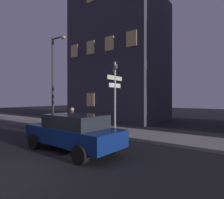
{
  "coord_description": "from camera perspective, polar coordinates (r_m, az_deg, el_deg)",
  "views": [
    {
      "loc": [
        5.22,
        -2.36,
        2.1
      ],
      "look_at": [
        -0.92,
        6.17,
        2.05
      ],
      "focal_mm": 29.33,
      "sensor_mm": 36.0,
      "label": 1
    }
  ],
  "objects": [
    {
      "name": "ground_plane",
      "position": [
        6.1,
        -29.84,
        -19.87
      ],
      "size": [
        80.0,
        80.0,
        0.0
      ],
      "primitive_type": "plane",
      "color": "black"
    },
    {
      "name": "cyclist",
      "position": [
        10.39,
        -12.52,
        -7.2
      ],
      "size": [
        1.82,
        0.35,
        1.61
      ],
      "color": "black",
      "rests_on": "ground_plane"
    },
    {
      "name": "car_far_trailing",
      "position": [
        7.57,
        -12.08,
        -9.65
      ],
      "size": [
        4.51,
        2.07,
        1.47
      ],
      "color": "navy",
      "rests_on": "ground_plane"
    },
    {
      "name": "signpost",
      "position": [
        10.44,
        0.88,
        2.72
      ],
      "size": [
        0.93,
        1.43,
        4.05
      ],
      "color": "gray",
      "rests_on": "sidewalk_kerb"
    },
    {
      "name": "street_lamp",
      "position": [
        14.64,
        -17.57,
        7.74
      ],
      "size": [
        1.53,
        0.28,
        6.62
      ],
      "color": "#2D2D30",
      "rests_on": "sidewalk_kerb"
    },
    {
      "name": "building_left_block",
      "position": [
        20.69,
        2.58,
        25.66
      ],
      "size": [
        8.51,
        6.63,
        21.94
      ],
      "color": "#383842",
      "rests_on": "ground_plane"
    },
    {
      "name": "sidewalk_kerb",
      "position": [
        10.83,
        6.35,
        -10.52
      ],
      "size": [
        40.0,
        2.57,
        0.14
      ],
      "primitive_type": "cube",
      "color": "#9E9991",
      "rests_on": "ground_plane"
    }
  ]
}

